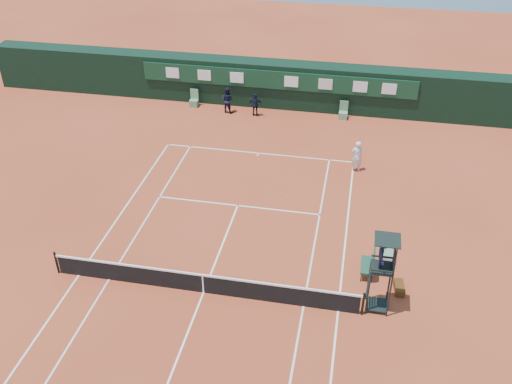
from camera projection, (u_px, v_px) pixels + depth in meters
The scene contains 14 objects.
ground at pixel (204, 292), 23.32m from camera, with size 90.00×90.00×0.00m, color #AF4729.
court_lines at pixel (204, 292), 23.31m from camera, with size 11.05×23.85×0.01m.
tennis_net at pixel (203, 283), 23.04m from camera, with size 12.90×0.10×1.10m.
back_wall at pixel (278, 84), 37.90m from camera, with size 40.00×1.65×3.00m.
linesman_chair_left at pixel (194, 102), 38.40m from camera, with size 0.55×0.50×1.15m.
linesman_chair_right at pixel (343, 114), 36.79m from camera, with size 0.55×0.50×1.15m.
umpire_chair at pixel (383, 259), 21.26m from camera, with size 0.96×0.95×3.42m.
player_bench at pixel (370, 263), 23.95m from camera, with size 0.56×1.20×1.10m.
tennis_bag at pixel (399, 288), 23.32m from camera, with size 0.37×0.85×0.32m, color black.
cooler at pixel (385, 258), 24.66m from camera, with size 0.57×0.57×0.65m.
tennis_ball at pixel (282, 194), 29.44m from camera, with size 0.07×0.07×0.07m, color #C6D832.
player at pixel (357, 156), 30.99m from camera, with size 0.65×0.43×1.79m, color silver.
ball_kid_left at pixel (227, 100), 37.30m from camera, with size 0.84×0.66×1.73m, color black.
ball_kid_right at pixel (255, 105), 36.91m from camera, with size 0.90×0.37×1.53m, color black.
Camera 1 is at (5.43, -16.55, 16.18)m, focal length 40.00 mm.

